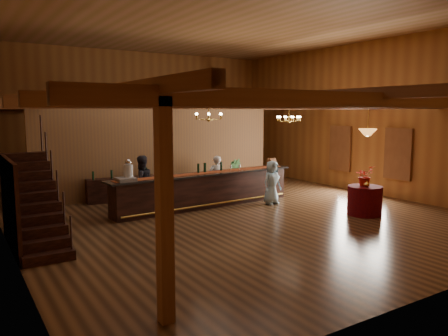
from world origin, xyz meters
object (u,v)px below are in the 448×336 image
round_table (365,200)px  pendant_lamp (368,132)px  chandelier_right (289,119)px  guest (272,182)px  chandelier_left (209,116)px  staff_second (141,183)px  backbar_shelf (130,189)px  floor_plant (232,176)px  beverage_dispenser (128,170)px  raffle_drum (272,162)px  bartender (216,178)px  tasting_bar (205,190)px

round_table → pendant_lamp: bearing=135.0°
chandelier_right → guest: (-1.13, -0.55, -2.04)m
chandelier_left → staff_second: bearing=119.6°
backbar_shelf → chandelier_left: bearing=-69.1°
pendant_lamp → round_table: bearing=-45.0°
backbar_shelf → chandelier_left: (0.98, -3.65, 2.47)m
chandelier_right → guest: size_ratio=0.56×
guest → floor_plant: size_ratio=1.11×
round_table → floor_plant: (-1.36, 4.99, 0.21)m
beverage_dispenser → chandelier_right: 5.86m
chandelier_left → staff_second: chandelier_left is taller
raffle_drum → pendant_lamp: size_ratio=0.38×
bartender → backbar_shelf: bearing=-25.4°
beverage_dispenser → floor_plant: bearing=20.4°
chandelier_right → floor_plant: bearing=122.2°
raffle_drum → backbar_shelf: bearing=154.4°
tasting_bar → floor_plant: floor_plant is taller
chandelier_right → backbar_shelf: bearing=152.8°
backbar_shelf → staff_second: (-0.20, -1.57, 0.44)m
beverage_dispenser → guest: size_ratio=0.42×
raffle_drum → bartender: 2.06m
round_table → chandelier_left: size_ratio=1.22×
pendant_lamp → bartender: bearing=122.5°
beverage_dispenser → backbar_shelf: bearing=69.6°
guest → round_table: bearing=-68.3°
pendant_lamp → staff_second: (-5.24, 4.07, -1.57)m
backbar_shelf → chandelier_left: chandelier_left is taller
beverage_dispenser → round_table: 6.83m
raffle_drum → staff_second: 4.64m
pendant_lamp → raffle_drum: bearing=100.3°
chandelier_right → tasting_bar: bearing=175.6°
staff_second → tasting_bar: bearing=153.5°
bartender → guest: (1.24, -1.43, -0.05)m
tasting_bar → backbar_shelf: bearing=123.1°
chandelier_right → pendant_lamp: (0.21, -3.17, -0.34)m
chandelier_left → staff_second: 3.13m
pendant_lamp → guest: size_ratio=0.64×
backbar_shelf → chandelier_right: bearing=-21.3°
raffle_drum → chandelier_left: bearing=-155.7°
chandelier_right → staff_second: chandelier_right is taller
bartender → floor_plant: (1.22, 0.93, -0.12)m
staff_second → floor_plant: (3.88, 0.92, -0.20)m
round_table → pendant_lamp: (-0.00, 0.00, 1.98)m
guest → tasting_bar: bearing=153.3°
backbar_shelf → staff_second: bearing=-91.4°
round_table → staff_second: (-5.24, 4.07, 0.41)m
pendant_lamp → backbar_shelf: bearing=131.8°
guest → backbar_shelf: bearing=135.3°
bartender → staff_second: 2.66m
chandelier_right → round_table: bearing=-86.1°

